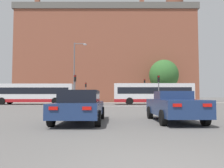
{
  "coord_description": "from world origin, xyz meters",
  "views": [
    {
      "loc": [
        -0.78,
        -3.37,
        1.18
      ],
      "look_at": [
        -0.64,
        28.4,
        2.96
      ],
      "focal_mm": 35.0,
      "sensor_mm": 36.0,
      "label": 1
    }
  ],
  "objects_px": {
    "car_roadster_right": "(173,106)",
    "pedestrian_waiting": "(78,97)",
    "traffic_light_near_left": "(74,85)",
    "bus_crossing_trailing": "(31,93)",
    "pedestrian_walking_east": "(67,97)",
    "traffic_light_near_right": "(158,85)",
    "car_saloon_left": "(79,106)",
    "traffic_light_far_left": "(85,89)",
    "traffic_light_far_right": "(144,87)",
    "street_lamp_junction": "(75,68)",
    "bus_crossing_lead": "(152,93)"
  },
  "relations": [
    {
      "from": "street_lamp_junction",
      "to": "pedestrian_waiting",
      "type": "xyz_separation_m",
      "value": [
        -1.12,
        10.8,
        -4.09
      ]
    },
    {
      "from": "bus_crossing_lead",
      "to": "pedestrian_walking_east",
      "type": "distance_m",
      "value": 15.82
    },
    {
      "from": "bus_crossing_trailing",
      "to": "street_lamp_junction",
      "type": "distance_m",
      "value": 7.74
    },
    {
      "from": "bus_crossing_trailing",
      "to": "pedestrian_walking_east",
      "type": "xyz_separation_m",
      "value": [
        3.59,
        7.56,
        -0.49
      ]
    },
    {
      "from": "car_saloon_left",
      "to": "traffic_light_near_left",
      "type": "bearing_deg",
      "value": 100.99
    },
    {
      "from": "traffic_light_far_right",
      "to": "pedestrian_waiting",
      "type": "relative_size",
      "value": 2.64
    },
    {
      "from": "pedestrian_walking_east",
      "to": "bus_crossing_trailing",
      "type": "bearing_deg",
      "value": 161.39
    },
    {
      "from": "car_roadster_right",
      "to": "traffic_light_far_right",
      "type": "height_order",
      "value": "traffic_light_far_right"
    },
    {
      "from": "traffic_light_far_left",
      "to": "traffic_light_near_left",
      "type": "height_order",
      "value": "traffic_light_near_left"
    },
    {
      "from": "traffic_light_far_right",
      "to": "pedestrian_waiting",
      "type": "xyz_separation_m",
      "value": [
        -11.88,
        1.01,
        -1.93
      ]
    },
    {
      "from": "car_saloon_left",
      "to": "traffic_light_near_left",
      "type": "xyz_separation_m",
      "value": [
        -3.13,
        16.97,
        1.84
      ]
    },
    {
      "from": "bus_crossing_lead",
      "to": "traffic_light_far_right",
      "type": "xyz_separation_m",
      "value": [
        0.0,
        7.99,
        1.28
      ]
    },
    {
      "from": "street_lamp_junction",
      "to": "pedestrian_walking_east",
      "type": "bearing_deg",
      "value": 107.79
    },
    {
      "from": "street_lamp_junction",
      "to": "car_saloon_left",
      "type": "bearing_deg",
      "value": -79.98
    },
    {
      "from": "traffic_light_near_right",
      "to": "bus_crossing_trailing",
      "type": "bearing_deg",
      "value": 165.06
    },
    {
      "from": "bus_crossing_trailing",
      "to": "traffic_light_far_right",
      "type": "height_order",
      "value": "traffic_light_far_right"
    },
    {
      "from": "traffic_light_far_right",
      "to": "pedestrian_waiting",
      "type": "bearing_deg",
      "value": 175.14
    },
    {
      "from": "bus_crossing_lead",
      "to": "traffic_light_far_left",
      "type": "relative_size",
      "value": 3.08
    },
    {
      "from": "traffic_light_far_left",
      "to": "pedestrian_walking_east",
      "type": "distance_m",
      "value": 3.51
    },
    {
      "from": "bus_crossing_lead",
      "to": "car_roadster_right",
      "type": "bearing_deg",
      "value": 171.87
    },
    {
      "from": "car_saloon_left",
      "to": "traffic_light_near_left",
      "type": "height_order",
      "value": "traffic_light_near_left"
    },
    {
      "from": "bus_crossing_lead",
      "to": "street_lamp_junction",
      "type": "xyz_separation_m",
      "value": [
        -10.76,
        -1.8,
        3.45
      ]
    },
    {
      "from": "bus_crossing_lead",
      "to": "traffic_light_far_right",
      "type": "distance_m",
      "value": 8.09
    },
    {
      "from": "traffic_light_far_left",
      "to": "traffic_light_near_left",
      "type": "bearing_deg",
      "value": -89.34
    },
    {
      "from": "bus_crossing_lead",
      "to": "traffic_light_far_right",
      "type": "height_order",
      "value": "traffic_light_far_right"
    },
    {
      "from": "car_roadster_right",
      "to": "pedestrian_waiting",
      "type": "relative_size",
      "value": 2.78
    },
    {
      "from": "traffic_light_far_left",
      "to": "pedestrian_waiting",
      "type": "relative_size",
      "value": 2.23
    },
    {
      "from": "car_saloon_left",
      "to": "traffic_light_near_right",
      "type": "xyz_separation_m",
      "value": [
        7.18,
        16.82,
        1.79
      ]
    },
    {
      "from": "car_saloon_left",
      "to": "traffic_light_near_right",
      "type": "height_order",
      "value": "traffic_light_near_right"
    },
    {
      "from": "traffic_light_far_left",
      "to": "traffic_light_far_right",
      "type": "height_order",
      "value": "traffic_light_far_right"
    },
    {
      "from": "traffic_light_near_right",
      "to": "pedestrian_waiting",
      "type": "distance_m",
      "value": 17.93
    },
    {
      "from": "car_saloon_left",
      "to": "traffic_light_far_left",
      "type": "relative_size",
      "value": 1.28
    },
    {
      "from": "car_roadster_right",
      "to": "bus_crossing_trailing",
      "type": "height_order",
      "value": "bus_crossing_trailing"
    },
    {
      "from": "bus_crossing_trailing",
      "to": "pedestrian_walking_east",
      "type": "distance_m",
      "value": 8.38
    },
    {
      "from": "car_saloon_left",
      "to": "traffic_light_far_right",
      "type": "xyz_separation_m",
      "value": [
        7.32,
        29.27,
        2.14
      ]
    },
    {
      "from": "car_roadster_right",
      "to": "traffic_light_far_right",
      "type": "bearing_deg",
      "value": 83.07
    },
    {
      "from": "bus_crossing_lead",
      "to": "traffic_light_near_left",
      "type": "bearing_deg",
      "value": 112.42
    },
    {
      "from": "car_roadster_right",
      "to": "street_lamp_junction",
      "type": "height_order",
      "value": "street_lamp_junction"
    },
    {
      "from": "car_saloon_left",
      "to": "bus_crossing_trailing",
      "type": "relative_size",
      "value": 0.39
    },
    {
      "from": "car_roadster_right",
      "to": "traffic_light_near_left",
      "type": "bearing_deg",
      "value": 113.02
    },
    {
      "from": "traffic_light_far_left",
      "to": "traffic_light_near_right",
      "type": "relative_size",
      "value": 0.97
    },
    {
      "from": "pedestrian_walking_east",
      "to": "pedestrian_waiting",
      "type": "bearing_deg",
      "value": -49.34
    },
    {
      "from": "pedestrian_waiting",
      "to": "traffic_light_near_left",
      "type": "bearing_deg",
      "value": 106.83
    },
    {
      "from": "car_roadster_right",
      "to": "bus_crossing_lead",
      "type": "bearing_deg",
      "value": 80.85
    },
    {
      "from": "pedestrian_waiting",
      "to": "car_saloon_left",
      "type": "bearing_deg",
      "value": 109.28
    },
    {
      "from": "car_roadster_right",
      "to": "pedestrian_walking_east",
      "type": "xyz_separation_m",
      "value": [
        -10.81,
        28.72,
        0.36
      ]
    },
    {
      "from": "traffic_light_near_right",
      "to": "pedestrian_waiting",
      "type": "bearing_deg",
      "value": 131.11
    },
    {
      "from": "traffic_light_far_left",
      "to": "pedestrian_walking_east",
      "type": "xyz_separation_m",
      "value": [
        -3.22,
        -0.23,
        -1.38
      ]
    },
    {
      "from": "traffic_light_far_right",
      "to": "traffic_light_near_left",
      "type": "bearing_deg",
      "value": -130.37
    },
    {
      "from": "bus_crossing_trailing",
      "to": "street_lamp_junction",
      "type": "height_order",
      "value": "street_lamp_junction"
    }
  ]
}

